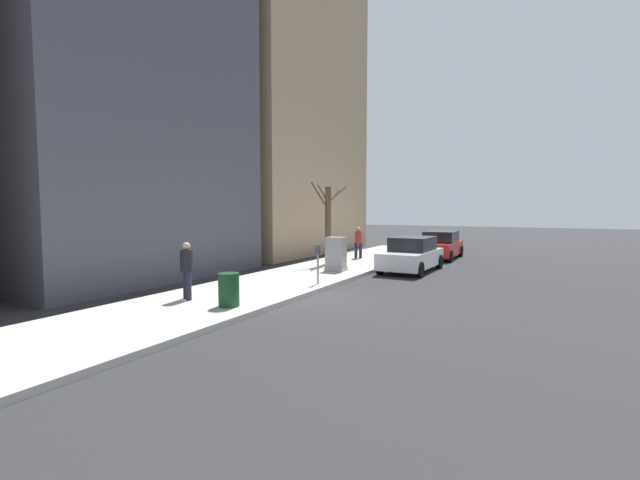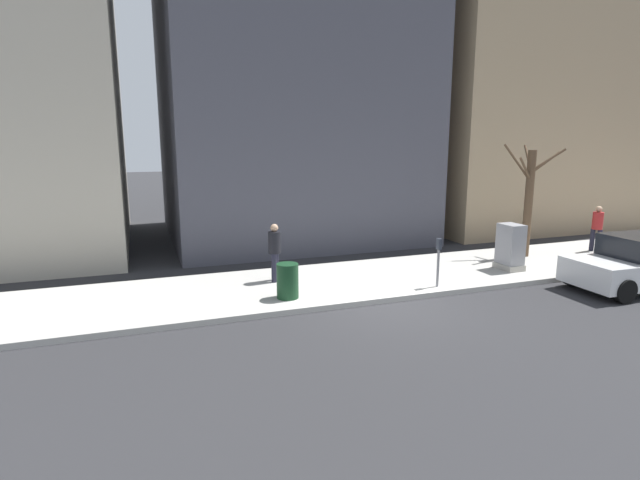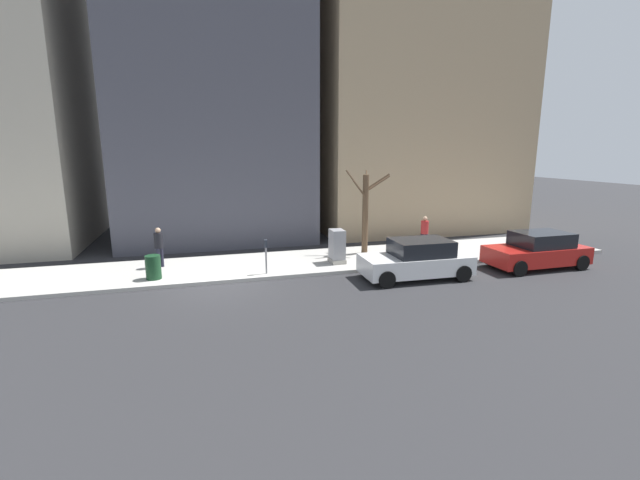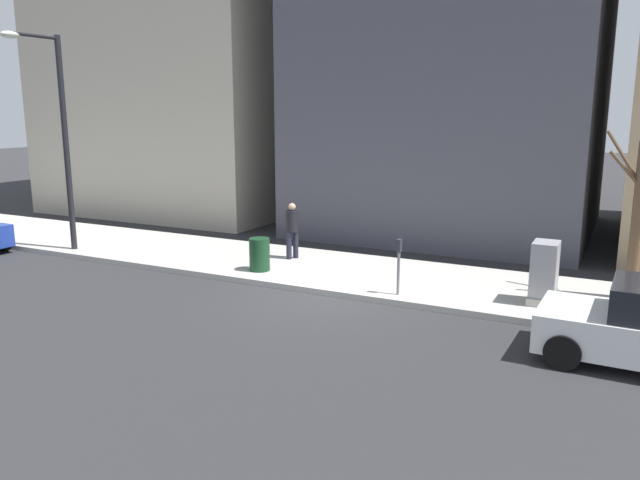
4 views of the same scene
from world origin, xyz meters
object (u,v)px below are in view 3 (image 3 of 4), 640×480
(parking_meter, at_px, (266,253))
(utility_box, at_px, (337,247))
(pedestrian_near_meter, at_px, (424,231))
(pedestrian_midblock, at_px, (159,245))
(parked_car_white, at_px, (417,260))
(office_block_center, at_px, (209,46))
(trash_bin, at_px, (153,267))
(bare_tree, at_px, (365,211))
(parked_car_red, at_px, (537,251))
(office_tower_left, at_px, (398,83))

(parking_meter, xyz_separation_m, utility_box, (0.85, -3.17, -0.13))
(pedestrian_near_meter, distance_m, pedestrian_midblock, 11.95)
(parked_car_white, bearing_deg, office_block_center, 32.24)
(trash_bin, bearing_deg, pedestrian_midblock, -3.86)
(pedestrian_near_meter, xyz_separation_m, office_block_center, (8.20, 9.28, 9.47))
(bare_tree, distance_m, pedestrian_near_meter, 3.12)
(utility_box, bearing_deg, trash_bin, 93.12)
(utility_box, xyz_separation_m, office_block_center, (9.20, 4.57, 9.71))
(parked_car_white, xyz_separation_m, bare_tree, (3.87, 0.61, 1.42))
(parking_meter, distance_m, office_block_center, 13.95)
(parked_car_red, xyz_separation_m, bare_tree, (3.87, 6.25, 1.42))
(trash_bin, bearing_deg, parking_meter, -96.16)
(parking_meter, height_order, pedestrian_near_meter, pedestrian_near_meter)
(office_block_center, bearing_deg, parked_car_red, -133.01)
(pedestrian_midblock, xyz_separation_m, office_block_center, (7.96, -2.67, 9.47))
(parked_car_white, distance_m, bare_tree, 4.16)
(parking_meter, relative_size, trash_bin, 1.50)
(parking_meter, bearing_deg, pedestrian_midblock, 62.80)
(parking_meter, distance_m, utility_box, 3.29)
(pedestrian_midblock, height_order, office_block_center, office_block_center)
(utility_box, xyz_separation_m, bare_tree, (1.31, -1.79, 1.30))
(utility_box, xyz_separation_m, office_tower_left, (10.32, -7.53, 8.37))
(parking_meter, xyz_separation_m, office_block_center, (10.05, 1.39, 9.58))
(utility_box, height_order, office_block_center, office_block_center)
(parking_meter, relative_size, pedestrian_midblock, 0.81)
(utility_box, relative_size, office_block_center, 0.07)
(pedestrian_midblock, bearing_deg, parked_car_white, -84.95)
(parked_car_red, bearing_deg, parking_meter, 80.90)
(utility_box, xyz_separation_m, pedestrian_midblock, (1.24, 7.23, 0.24))
(parked_car_red, xyz_separation_m, office_block_center, (11.76, 12.61, 9.82))
(parked_car_red, xyz_separation_m, parking_meter, (1.71, 11.22, 0.24))
(parked_car_white, bearing_deg, parking_meter, 74.52)
(utility_box, bearing_deg, pedestrian_midblock, 80.30)
(parked_car_red, height_order, pedestrian_midblock, pedestrian_midblock)
(trash_bin, distance_m, office_tower_left, 20.26)
(parking_meter, height_order, office_tower_left, office_tower_left)
(pedestrian_near_meter, height_order, pedestrian_midblock, same)
(utility_box, distance_m, trash_bin, 7.36)
(bare_tree, xyz_separation_m, office_block_center, (7.89, 6.36, 8.41))
(office_block_center, bearing_deg, pedestrian_midblock, 161.48)
(utility_box, distance_m, office_block_center, 14.13)
(parked_car_red, bearing_deg, office_block_center, 46.58)
(bare_tree, height_order, office_block_center, office_block_center)
(parking_meter, height_order, pedestrian_midblock, pedestrian_midblock)
(utility_box, relative_size, pedestrian_near_meter, 0.86)
(bare_tree, relative_size, pedestrian_midblock, 2.33)
(parked_car_white, xyz_separation_m, utility_box, (2.56, 2.41, 0.11))
(parked_car_white, height_order, parking_meter, parked_car_white)
(office_tower_left, bearing_deg, office_block_center, 95.33)
(trash_bin, xyz_separation_m, pedestrian_near_meter, (1.40, -12.06, 0.49))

